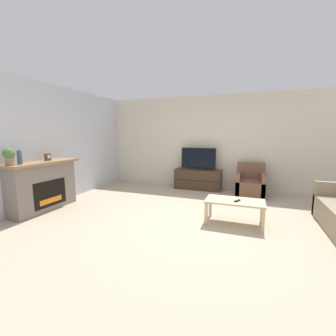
# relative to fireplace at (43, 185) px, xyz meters

# --- Properties ---
(ground_plane) EXTENTS (24.00, 24.00, 0.00)m
(ground_plane) POSITION_rel_fireplace_xyz_m (3.11, 0.54, -0.52)
(ground_plane) COLOR tan
(wall_back) EXTENTS (12.00, 0.06, 2.70)m
(wall_back) POSITION_rel_fireplace_xyz_m (3.11, 3.22, 0.83)
(wall_back) COLOR beige
(wall_back) RESTS_ON ground
(wall_left) EXTENTS (0.06, 12.00, 2.70)m
(wall_left) POSITION_rel_fireplace_xyz_m (-0.22, 0.54, 0.83)
(wall_left) COLOR silver
(wall_left) RESTS_ON ground
(fireplace) EXTENTS (0.50, 1.53, 1.03)m
(fireplace) POSITION_rel_fireplace_xyz_m (0.00, 0.00, 0.00)
(fireplace) COLOR slate
(fireplace) RESTS_ON ground
(mantel_vase_left) EXTENTS (0.08, 0.08, 0.27)m
(mantel_vase_left) POSITION_rel_fireplace_xyz_m (0.02, -0.46, 0.64)
(mantel_vase_left) COLOR #385670
(mantel_vase_left) RESTS_ON fireplace
(mantel_clock) EXTENTS (0.08, 0.11, 0.15)m
(mantel_clock) POSITION_rel_fireplace_xyz_m (0.02, 0.15, 0.58)
(mantel_clock) COLOR brown
(mantel_clock) RESTS_ON fireplace
(potted_plant) EXTENTS (0.19, 0.19, 0.31)m
(potted_plant) POSITION_rel_fireplace_xyz_m (0.02, -0.65, 0.68)
(potted_plant) COLOR #936B4C
(potted_plant) RESTS_ON fireplace
(tv_stand) EXTENTS (1.33, 0.46, 0.58)m
(tv_stand) POSITION_rel_fireplace_xyz_m (2.64, 2.92, -0.24)
(tv_stand) COLOR #422D1E
(tv_stand) RESTS_ON ground
(tv) EXTENTS (1.00, 0.18, 0.63)m
(tv) POSITION_rel_fireplace_xyz_m (2.64, 2.92, 0.35)
(tv) COLOR black
(tv) RESTS_ON tv_stand
(armchair) EXTENTS (0.70, 0.76, 0.84)m
(armchair) POSITION_rel_fireplace_xyz_m (4.08, 2.71, -0.25)
(armchair) COLOR brown
(armchair) RESTS_ON ground
(coffee_table) EXTENTS (1.00, 0.53, 0.43)m
(coffee_table) POSITION_rel_fireplace_xyz_m (3.82, 0.60, -0.15)
(coffee_table) COLOR #CCB289
(coffee_table) RESTS_ON ground
(remote) EXTENTS (0.11, 0.15, 0.02)m
(remote) POSITION_rel_fireplace_xyz_m (3.87, 0.54, -0.08)
(remote) COLOR black
(remote) RESTS_ON coffee_table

